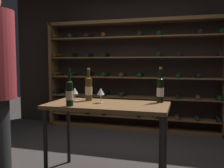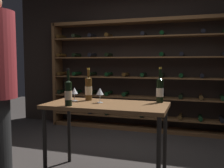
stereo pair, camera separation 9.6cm
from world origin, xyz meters
The scene contains 8 objects.
back_wall centered at (0.00, 2.09, 1.44)m, with size 5.30×0.10×2.88m, color black.
wine_rack centered at (-0.08, 1.88, 1.02)m, with size 3.33×0.32×2.06m.
tasting_table centered at (0.09, -0.19, 0.75)m, with size 1.31×0.65×0.83m.
wine_bottle_green_slim centered at (0.63, 0.06, 0.97)m, with size 0.08×0.08×0.39m.
wine_bottle_gold_foil centered at (-0.19, -0.03, 0.97)m, with size 0.08×0.08×0.38m.
wine_bottle_amber_reserve centered at (-0.24, -0.44, 0.97)m, with size 0.08×0.08×0.39m.
wine_glass_stemmed_left centered at (-0.33, -0.12, 0.94)m, with size 0.08×0.08×0.15m.
wine_glass_stemmed_center centered at (0.00, -0.15, 0.95)m, with size 0.08×0.08×0.17m.
Camera 2 is at (0.97, -2.72, 1.28)m, focal length 40.13 mm.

